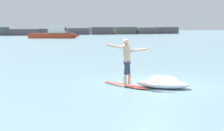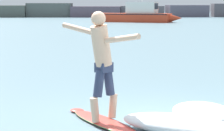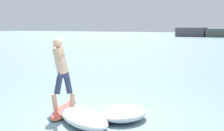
{
  "view_description": "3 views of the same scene",
  "coord_description": "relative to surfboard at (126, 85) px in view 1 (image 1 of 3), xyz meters",
  "views": [
    {
      "loc": [
        -5.73,
        -11.21,
        2.43
      ],
      "look_at": [
        -1.28,
        0.98,
        0.71
      ],
      "focal_mm": 50.0,
      "sensor_mm": 36.0,
      "label": 1
    },
    {
      "loc": [
        -1.3,
        -8.77,
        2.04
      ],
      "look_at": [
        -0.84,
        1.16,
        0.84
      ],
      "focal_mm": 85.0,
      "sensor_mm": 36.0,
      "label": 2
    },
    {
      "loc": [
        4.78,
        -7.51,
        2.21
      ],
      "look_at": [
        -0.71,
        1.81,
        1.03
      ],
      "focal_mm": 60.0,
      "sensor_mm": 36.0,
      "label": 3
    }
  ],
  "objects": [
    {
      "name": "fishing_boat_near_jetty",
      "position": [
        4.63,
        44.21,
        0.67
      ],
      "size": [
        8.91,
        5.01,
        2.93
      ],
      "color": "red",
      "rests_on": "ground"
    },
    {
      "name": "ground_plane",
      "position": [
        1.05,
        0.05,
        -0.04
      ],
      "size": [
        200.0,
        200.0,
        0.0
      ],
      "primitive_type": "plane",
      "color": "gray"
    },
    {
      "name": "surfboard",
      "position": [
        0.0,
        0.0,
        0.0
      ],
      "size": [
        1.34,
        2.2,
        0.21
      ],
      "color": "#D74A3E",
      "rests_on": "ground"
    },
    {
      "name": "surfer",
      "position": [
        -0.02,
        -0.07,
        1.11
      ],
      "size": [
        1.27,
        1.24,
        1.82
      ],
      "color": "#D4A888",
      "rests_on": "surfboard"
    },
    {
      "name": "wave_foam_at_tail",
      "position": [
        1.17,
        -0.8,
        0.12
      ],
      "size": [
        2.1,
        1.82,
        0.3
      ],
      "color": "white",
      "rests_on": "ground"
    },
    {
      "name": "rock_jetty_breakwater",
      "position": [
        9.2,
        62.05,
        0.79
      ],
      "size": [
        60.53,
        4.66,
        1.84
      ],
      "color": "#574F5A",
      "rests_on": "ground"
    },
    {
      "name": "wave_foam_at_nose",
      "position": [
        1.2,
        -0.63,
        0.05
      ],
      "size": [
        1.22,
        1.4,
        0.17
      ],
      "color": "white",
      "rests_on": "ground"
    },
    {
      "name": "wave_foam_beside",
      "position": [
        1.72,
        0.04,
        0.12
      ],
      "size": [
        1.29,
        1.62,
        0.31
      ],
      "color": "white",
      "rests_on": "ground"
    }
  ]
}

